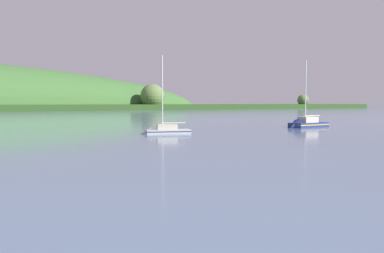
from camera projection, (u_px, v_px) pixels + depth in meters
The scene contains 2 objects.
sailboat_near_mooring at pixel (162, 132), 52.84m from camera, with size 6.47×3.69×10.53m.
sailboat_outer_reach at pixel (305, 125), 66.88m from camera, with size 7.89×3.21×11.54m.
Camera 1 is at (-15.29, 5.27, 3.79)m, focal length 40.05 mm.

